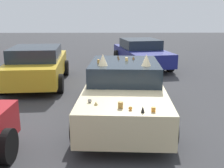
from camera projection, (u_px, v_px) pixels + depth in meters
ground_plane at (124, 118)px, 6.92m from camera, size 60.00×60.00×0.00m
art_car_decorated at (124, 91)px, 6.81m from camera, size 4.54×2.30×1.66m
parked_sedan_near_right at (141, 53)px, 13.34m from camera, size 4.69×2.67×1.33m
parked_sedan_behind_left at (37, 65)px, 10.07m from camera, size 4.43×2.31×1.41m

